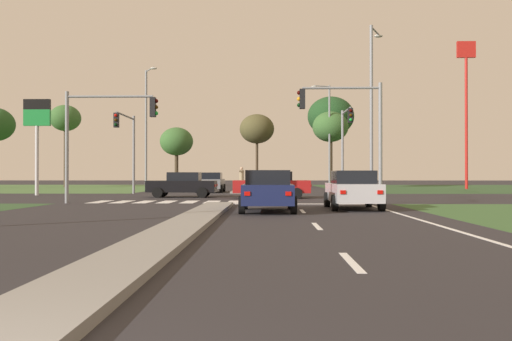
# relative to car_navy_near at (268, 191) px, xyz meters

# --- Properties ---
(ground_plane) EXTENTS (200.00, 200.00, 0.00)m
(ground_plane) POSITION_rel_car_navy_near_xyz_m (-2.18, 12.35, -0.79)
(ground_plane) COLOR #282628
(grass_verge_far_left) EXTENTS (35.00, 35.00, 0.01)m
(grass_verge_far_left) POSITION_rel_car_navy_near_xyz_m (-27.68, 36.85, -0.79)
(grass_verge_far_left) COLOR #476B38
(grass_verge_far_left) RESTS_ON ground
(grass_verge_far_right) EXTENTS (35.00, 35.00, 0.01)m
(grass_verge_far_right) POSITION_rel_car_navy_near_xyz_m (23.32, 36.85, -0.79)
(grass_verge_far_right) COLOR #2D4C28
(grass_verge_far_right) RESTS_ON ground
(median_island_near) EXTENTS (1.20, 22.00, 0.14)m
(median_island_near) POSITION_rel_car_navy_near_xyz_m (-2.18, -6.65, -0.72)
(median_island_near) COLOR gray
(median_island_near) RESTS_ON ground
(median_island_far) EXTENTS (1.20, 36.00, 0.14)m
(median_island_far) POSITION_rel_car_navy_near_xyz_m (-2.18, 37.35, -0.72)
(median_island_far) COLOR gray
(median_island_far) RESTS_ON ground
(lane_dash_near) EXTENTS (0.14, 2.00, 0.01)m
(lane_dash_near) POSITION_rel_car_navy_near_xyz_m (1.32, -11.80, -0.79)
(lane_dash_near) COLOR silver
(lane_dash_near) RESTS_ON ground
(lane_dash_second) EXTENTS (0.14, 2.00, 0.01)m
(lane_dash_second) POSITION_rel_car_navy_near_xyz_m (1.32, -5.80, -0.79)
(lane_dash_second) COLOR silver
(lane_dash_second) RESTS_ON ground
(lane_dash_third) EXTENTS (0.14, 2.00, 0.01)m
(lane_dash_third) POSITION_rel_car_navy_near_xyz_m (1.32, 0.20, -0.79)
(lane_dash_third) COLOR silver
(lane_dash_third) RESTS_ON ground
(lane_dash_fourth) EXTENTS (0.14, 2.00, 0.01)m
(lane_dash_fourth) POSITION_rel_car_navy_near_xyz_m (1.32, 6.20, -0.79)
(lane_dash_fourth) COLOR silver
(lane_dash_fourth) RESTS_ON ground
(lane_dash_fifth) EXTENTS (0.14, 2.00, 0.01)m
(lane_dash_fifth) POSITION_rel_car_navy_near_xyz_m (1.32, 12.20, -0.79)
(lane_dash_fifth) COLOR silver
(lane_dash_fifth) RESTS_ON ground
(edge_line_right) EXTENTS (0.14, 24.00, 0.01)m
(edge_line_right) POSITION_rel_car_navy_near_xyz_m (4.67, -5.65, -0.79)
(edge_line_right) COLOR silver
(edge_line_right) RESTS_ON ground
(stop_bar_near) EXTENTS (6.40, 0.50, 0.01)m
(stop_bar_near) POSITION_rel_car_navy_near_xyz_m (1.62, 5.35, -0.79)
(stop_bar_near) COLOR silver
(stop_bar_near) RESTS_ON ground
(crosswalk_bar_near) EXTENTS (0.70, 2.80, 0.01)m
(crosswalk_bar_near) POSITION_rel_car_navy_near_xyz_m (-8.58, 7.15, -0.79)
(crosswalk_bar_near) COLOR silver
(crosswalk_bar_near) RESTS_ON ground
(crosswalk_bar_second) EXTENTS (0.70, 2.80, 0.01)m
(crosswalk_bar_second) POSITION_rel_car_navy_near_xyz_m (-7.43, 7.15, -0.79)
(crosswalk_bar_second) COLOR silver
(crosswalk_bar_second) RESTS_ON ground
(crosswalk_bar_third) EXTENTS (0.70, 2.80, 0.01)m
(crosswalk_bar_third) POSITION_rel_car_navy_near_xyz_m (-6.28, 7.15, -0.79)
(crosswalk_bar_third) COLOR silver
(crosswalk_bar_third) RESTS_ON ground
(crosswalk_bar_fourth) EXTENTS (0.70, 2.80, 0.01)m
(crosswalk_bar_fourth) POSITION_rel_car_navy_near_xyz_m (-5.13, 7.15, -0.79)
(crosswalk_bar_fourth) COLOR silver
(crosswalk_bar_fourth) RESTS_ON ground
(crosswalk_bar_fifth) EXTENTS (0.70, 2.80, 0.01)m
(crosswalk_bar_fifth) POSITION_rel_car_navy_near_xyz_m (-3.98, 7.15, -0.79)
(crosswalk_bar_fifth) COLOR silver
(crosswalk_bar_fifth) RESTS_ON ground
(crosswalk_bar_sixth) EXTENTS (0.70, 2.80, 0.01)m
(crosswalk_bar_sixth) POSITION_rel_car_navy_near_xyz_m (-2.83, 7.15, -0.79)
(crosswalk_bar_sixth) COLOR silver
(crosswalk_bar_sixth) RESTS_ON ground
(crosswalk_bar_seventh) EXTENTS (0.70, 2.80, 0.01)m
(crosswalk_bar_seventh) POSITION_rel_car_navy_near_xyz_m (-1.68, 7.15, -0.79)
(crosswalk_bar_seventh) COLOR silver
(crosswalk_bar_seventh) RESTS_ON ground
(crosswalk_bar_eighth) EXTENTS (0.70, 2.80, 0.01)m
(crosswalk_bar_eighth) POSITION_rel_car_navy_near_xyz_m (-0.53, 7.15, -0.79)
(crosswalk_bar_eighth) COLOR silver
(crosswalk_bar_eighth) RESTS_ON ground
(car_navy_near) EXTENTS (2.05, 4.15, 1.56)m
(car_navy_near) POSITION_rel_car_navy_near_xyz_m (0.00, 0.00, 0.00)
(car_navy_near) COLOR #161E47
(car_navy_near) RESTS_ON ground
(car_black_second) EXTENTS (4.25, 1.99, 1.54)m
(car_black_second) POSITION_rel_car_navy_near_xyz_m (-5.27, 13.03, -0.01)
(car_black_second) COLOR black
(car_black_second) RESTS_ON ground
(car_grey_third) EXTENTS (2.06, 4.20, 1.57)m
(car_grey_third) POSITION_rel_car_navy_near_xyz_m (-4.49, 22.47, 0.00)
(car_grey_third) COLOR slate
(car_grey_third) RESTS_ON ground
(car_red_fourth) EXTENTS (4.57, 1.98, 1.58)m
(car_red_fourth) POSITION_rel_car_navy_near_xyz_m (0.27, 11.79, 0.01)
(car_red_fourth) COLOR #A31919
(car_red_fourth) RESTS_ON ground
(car_silver_fifth) EXTENTS (2.01, 4.19, 1.55)m
(car_silver_fifth) POSITION_rel_car_navy_near_xyz_m (3.45, 1.64, -0.00)
(car_silver_fifth) COLOR #B7B7BC
(car_silver_fifth) RESTS_ON ground
(traffic_signal_near_left) EXTENTS (4.55, 0.32, 5.45)m
(traffic_signal_near_left) POSITION_rel_car_navy_near_xyz_m (-8.12, 5.75, 2.96)
(traffic_signal_near_left) COLOR gray
(traffic_signal_near_left) RESTS_ON ground
(traffic_signal_near_right) EXTENTS (4.10, 0.32, 5.82)m
(traffic_signal_near_right) POSITION_rel_car_navy_near_xyz_m (4.00, 5.75, 3.17)
(traffic_signal_near_right) COLOR gray
(traffic_signal_near_right) RESTS_ON ground
(traffic_signal_far_left) EXTENTS (0.32, 4.92, 5.69)m
(traffic_signal_far_left) POSITION_rel_car_navy_near_xyz_m (-9.78, 17.18, 3.14)
(traffic_signal_far_left) COLOR gray
(traffic_signal_far_left) RESTS_ON ground
(traffic_signal_far_right) EXTENTS (0.32, 4.11, 6.05)m
(traffic_signal_far_right) POSITION_rel_car_navy_near_xyz_m (5.42, 17.56, 3.31)
(traffic_signal_far_right) COLOR gray
(traffic_signal_far_right) RESTS_ON ground
(street_lamp_second) EXTENTS (1.19, 2.05, 10.55)m
(street_lamp_second) POSITION_rel_car_navy_near_xyz_m (6.41, 13.00, 5.03)
(street_lamp_second) COLOR gray
(street_lamp_second) RESTS_ON ground
(street_lamp_third) EXTENTS (1.46, 2.21, 10.58)m
(street_lamp_third) POSITION_rel_car_navy_near_xyz_m (-10.60, 26.85, 5.07)
(street_lamp_third) COLOR gray
(street_lamp_third) RESTS_ON ground
(street_lamp_fourth) EXTENTS (1.99, 0.83, 10.55)m
(street_lamp_fourth) POSITION_rel_car_navy_near_xyz_m (6.20, 35.24, 5.01)
(street_lamp_fourth) COLOR gray
(street_lamp_fourth) RESTS_ON ground
(pedestrian_at_median) EXTENTS (0.34, 0.34, 1.84)m
(pedestrian_at_median) POSITION_rel_car_navy_near_xyz_m (-1.99, 20.90, 0.47)
(pedestrian_at_median) COLOR #9E8966
(pedestrian_at_median) RESTS_ON median_island_far
(fastfood_pole_sign) EXTENTS (1.80, 0.40, 14.46)m
(fastfood_pole_sign) POSITION_rel_car_navy_near_xyz_m (19.45, 33.06, 9.50)
(fastfood_pole_sign) COLOR red
(fastfood_pole_sign) RESTS_ON ground
(fuel_price_totem) EXTENTS (1.80, 0.24, 6.50)m
(fuel_price_totem) POSITION_rel_car_navy_near_xyz_m (-15.58, 15.86, 3.96)
(fuel_price_totem) COLOR silver
(fuel_price_totem) RESTS_ON ground
(treeline_second) EXTENTS (3.40, 3.40, 9.12)m
(treeline_second) POSITION_rel_car_navy_near_xyz_m (-22.42, 39.13, 6.80)
(treeline_second) COLOR #423323
(treeline_second) RESTS_ON ground
(treeline_third) EXTENTS (3.75, 3.75, 6.77)m
(treeline_third) POSITION_rel_car_navy_near_xyz_m (-10.35, 40.95, 4.33)
(treeline_third) COLOR #423323
(treeline_third) RESTS_ON ground
(treeline_fourth) EXTENTS (3.82, 3.82, 8.09)m
(treeline_fourth) POSITION_rel_car_navy_near_xyz_m (-1.18, 39.53, 5.64)
(treeline_fourth) COLOR #423323
(treeline_fourth) RESTS_ON ground
(treeline_fifth) EXTENTS (5.18, 5.18, 10.12)m
(treeline_fifth) POSITION_rel_car_navy_near_xyz_m (7.06, 40.31, 7.10)
(treeline_fifth) COLOR #423323
(treeline_fifth) RESTS_ON ground
(treeline_sixth) EXTENTS (3.78, 3.78, 8.05)m
(treeline_sixth) POSITION_rel_car_navy_near_xyz_m (6.61, 36.77, 5.57)
(treeline_sixth) COLOR #423323
(treeline_sixth) RESTS_ON ground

